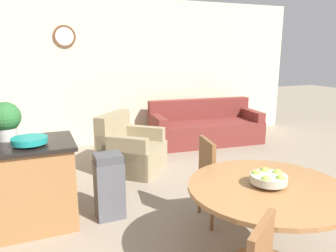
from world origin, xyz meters
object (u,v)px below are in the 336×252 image
(trash_bin, at_px, (109,186))
(armchair, at_px, (130,151))
(fruit_bowl, at_px, (269,178))
(teal_bowl, at_px, (30,140))
(potted_plant, at_px, (6,119))
(dining_chair_far_side, at_px, (217,176))
(couch, at_px, (205,128))
(kitchen_island, at_px, (21,186))
(dining_table, at_px, (267,206))

(trash_bin, height_order, armchair, armchair)
(fruit_bowl, xyz_separation_m, teal_bowl, (-1.70, 1.37, 0.13))
(trash_bin, bearing_deg, armchair, 65.09)
(fruit_bowl, relative_size, armchair, 0.25)
(potted_plant, xyz_separation_m, trash_bin, (0.94, -0.31, -0.74))
(fruit_bowl, relative_size, trash_bin, 0.40)
(fruit_bowl, bearing_deg, dining_chair_far_side, 86.06)
(fruit_bowl, relative_size, couch, 0.13)
(fruit_bowl, bearing_deg, trash_bin, 125.53)
(potted_plant, relative_size, trash_bin, 0.55)
(potted_plant, relative_size, armchair, 0.34)
(dining_chair_far_side, bearing_deg, trash_bin, -106.84)
(kitchen_island, xyz_separation_m, potted_plant, (-0.09, 0.18, 0.65))
(dining_table, relative_size, teal_bowl, 3.77)
(fruit_bowl, bearing_deg, couch, 68.44)
(potted_plant, bearing_deg, armchair, 32.25)
(teal_bowl, bearing_deg, armchair, 43.56)
(teal_bowl, bearing_deg, potted_plant, 124.69)
(dining_chair_far_side, bearing_deg, potted_plant, -103.42)
(potted_plant, bearing_deg, trash_bin, -18.51)
(kitchen_island, distance_m, trash_bin, 0.87)
(potted_plant, xyz_separation_m, couch, (3.30, 1.89, -0.81))
(teal_bowl, height_order, couch, teal_bowl)
(kitchen_island, distance_m, armchair, 1.85)
(trash_bin, distance_m, armchair, 1.41)
(couch, bearing_deg, armchair, -147.12)
(dining_table, relative_size, trash_bin, 1.76)
(dining_chair_far_side, xyz_separation_m, teal_bowl, (-1.76, 0.51, 0.44))
(potted_plant, distance_m, trash_bin, 1.24)
(potted_plant, bearing_deg, fruit_bowl, -41.17)
(dining_table, xyz_separation_m, dining_chair_far_side, (0.06, 0.85, -0.08))
(armchair, bearing_deg, kitchen_island, 169.36)
(potted_plant, bearing_deg, dining_chair_far_side, -22.44)
(kitchen_island, bearing_deg, teal_bowl, -45.12)
(kitchen_island, distance_m, teal_bowl, 0.52)
(trash_bin, bearing_deg, potted_plant, 161.49)
(teal_bowl, xyz_separation_m, couch, (3.10, 2.18, -0.65))
(armchair, bearing_deg, dining_table, -131.04)
(dining_chair_far_side, xyz_separation_m, kitchen_island, (-1.87, 0.63, -0.05))
(teal_bowl, bearing_deg, dining_table, -38.92)
(couch, bearing_deg, teal_bowl, -139.42)
(fruit_bowl, xyz_separation_m, potted_plant, (-1.90, 1.66, 0.29))
(couch, bearing_deg, kitchen_island, -141.91)
(kitchen_island, relative_size, potted_plant, 2.75)
(couch, relative_size, armchair, 1.91)
(fruit_bowl, bearing_deg, dining_table, -136.25)
(fruit_bowl, relative_size, potted_plant, 0.73)
(teal_bowl, relative_size, potted_plant, 0.86)
(teal_bowl, bearing_deg, kitchen_island, 134.88)
(trash_bin, bearing_deg, couch, 42.95)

